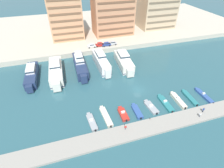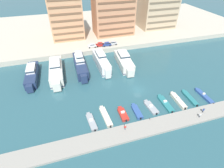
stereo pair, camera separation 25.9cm
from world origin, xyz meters
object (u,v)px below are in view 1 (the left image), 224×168
(yacht_navy_far_left, at_px, (32,75))
(motorboat_blue_center_left, at_px, (137,111))
(car_red_left, at_px, (100,44))
(motorboat_red_mid_left, at_px, (123,114))
(pedestrian_near_edge, at_px, (204,109))
(yacht_ivory_left, at_px, (56,71))
(car_white_far_left, at_px, (92,45))
(car_blue_mid_left, at_px, (106,44))
(yacht_navy_mid_left, at_px, (80,65))
(yacht_white_center_left, at_px, (101,62))
(motorboat_grey_center, at_px, (151,107))
(car_silver_center_left, at_px, (113,43))
(motorboat_teal_center_right, at_px, (165,103))
(motorboat_cream_mid_right, at_px, (178,100))
(yacht_ivory_center, at_px, (124,61))
(pedestrian_mid_deck, at_px, (126,127))
(motorboat_grey_far_left, at_px, (92,122))
(motorboat_blue_far_right, at_px, (204,96))
(pedestrian_far_side, at_px, (200,115))
(motorboat_cream_left, at_px, (106,116))
(motorboat_teal_right, at_px, (190,98))

(yacht_navy_far_left, bearing_deg, motorboat_blue_center_left, -42.22)
(motorboat_blue_center_left, relative_size, car_red_left, 1.56)
(motorboat_red_mid_left, bearing_deg, pedestrian_near_edge, -15.79)
(yacht_navy_far_left, distance_m, car_red_left, 34.17)
(yacht_ivory_left, relative_size, car_white_far_left, 5.05)
(yacht_navy_far_left, height_order, car_blue_mid_left, yacht_navy_far_left)
(car_white_far_left, bearing_deg, motorboat_blue_center_left, -84.21)
(yacht_navy_far_left, relative_size, yacht_navy_mid_left, 0.90)
(yacht_white_center_left, xyz_separation_m, motorboat_grey_center, (8.51, -28.19, -2.17))
(car_red_left, bearing_deg, car_silver_center_left, -1.24)
(motorboat_teal_center_right, distance_m, motorboat_cream_mid_right, 4.47)
(yacht_white_center_left, distance_m, motorboat_blue_center_left, 28.89)
(yacht_ivory_center, xyz_separation_m, car_blue_mid_left, (-2.95, 16.37, 1.02))
(motorboat_grey_center, xyz_separation_m, pedestrian_mid_deck, (-10.64, -5.88, 1.26))
(yacht_ivory_left, bearing_deg, car_blue_mid_left, 33.14)
(yacht_navy_far_left, xyz_separation_m, motorboat_grey_far_left, (16.99, -27.93, -1.37))
(motorboat_grey_far_left, distance_m, car_silver_center_left, 48.09)
(yacht_navy_far_left, height_order, motorboat_grey_far_left, yacht_navy_far_left)
(yacht_white_center_left, xyz_separation_m, car_white_far_left, (-0.79, 15.16, 0.65))
(motorboat_red_mid_left, relative_size, motorboat_blue_far_right, 0.72)
(car_silver_center_left, distance_m, pedestrian_near_edge, 51.42)
(yacht_navy_mid_left, height_order, motorboat_blue_center_left, yacht_navy_mid_left)
(yacht_navy_far_left, xyz_separation_m, pedestrian_near_edge, (48.98, -34.06, -0.07))
(yacht_ivory_left, relative_size, pedestrian_far_side, 12.99)
(yacht_ivory_left, distance_m, car_blue_mid_left, 29.36)
(motorboat_blue_center_left, height_order, car_blue_mid_left, car_blue_mid_left)
(motorboat_cream_left, distance_m, pedestrian_mid_deck, 7.38)
(yacht_navy_mid_left, distance_m, pedestrian_far_side, 46.17)
(yacht_ivory_left, distance_m, pedestrian_far_side, 51.42)
(yacht_navy_far_left, bearing_deg, pedestrian_far_side, -37.15)
(car_white_far_left, distance_m, car_blue_mid_left, 7.15)
(car_blue_mid_left, bearing_deg, pedestrian_near_edge, -72.55)
(yacht_navy_far_left, distance_m, motorboat_blue_center_left, 41.51)
(yacht_ivory_left, height_order, yacht_white_center_left, yacht_white_center_left)
(car_silver_center_left, bearing_deg, motorboat_grey_far_left, -114.24)
(yacht_navy_far_left, relative_size, yacht_ivory_center, 0.98)
(yacht_ivory_center, height_order, motorboat_teal_right, yacht_ivory_center)
(car_red_left, xyz_separation_m, pedestrian_mid_deck, (-5.21, -49.35, -1.56))
(pedestrian_near_edge, bearing_deg, yacht_white_center_left, 122.21)
(motorboat_blue_center_left, distance_m, motorboat_cream_mid_right, 14.50)
(motorboat_blue_far_right, bearing_deg, yacht_ivory_left, 149.49)
(motorboat_cream_left, bearing_deg, motorboat_blue_far_right, -1.19)
(pedestrian_mid_deck, bearing_deg, yacht_ivory_left, 116.17)
(pedestrian_far_side, bearing_deg, yacht_white_center_left, 118.55)
(motorboat_red_mid_left, xyz_separation_m, motorboat_teal_right, (23.36, 0.49, -0.06))
(yacht_ivory_center, relative_size, motorboat_cream_mid_right, 2.30)
(yacht_ivory_left, relative_size, motorboat_red_mid_left, 3.49)
(motorboat_red_mid_left, xyz_separation_m, motorboat_blue_center_left, (4.33, -0.20, -0.01))
(motorboat_blue_center_left, xyz_separation_m, motorboat_blue_far_right, (24.18, 0.12, -0.03))
(motorboat_grey_center, xyz_separation_m, car_silver_center_left, (1.11, 43.33, 2.82))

